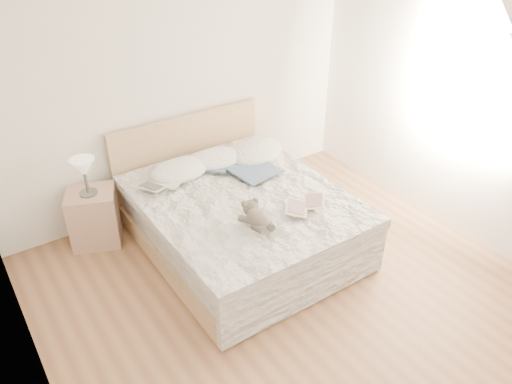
# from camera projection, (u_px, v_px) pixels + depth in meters

# --- Properties ---
(floor) EXTENTS (4.00, 4.50, 0.00)m
(floor) POSITION_uv_depth(u_px,v_px,m) (316.00, 315.00, 4.12)
(floor) COLOR brown
(floor) RESTS_ON ground
(wall_back) EXTENTS (4.00, 0.02, 2.70)m
(wall_back) POSITION_uv_depth(u_px,v_px,m) (179.00, 81.00, 4.99)
(wall_back) COLOR white
(wall_back) RESTS_ON ground
(wall_left) EXTENTS (0.02, 4.50, 2.70)m
(wall_left) POSITION_uv_depth(u_px,v_px,m) (20.00, 286.00, 2.45)
(wall_left) COLOR white
(wall_left) RESTS_ON ground
(wall_right) EXTENTS (0.02, 4.50, 2.70)m
(wall_right) POSITION_uv_depth(u_px,v_px,m) (501.00, 110.00, 4.36)
(wall_right) COLOR white
(wall_right) RESTS_ON ground
(window) EXTENTS (0.02, 1.30, 1.10)m
(window) POSITION_uv_depth(u_px,v_px,m) (473.00, 89.00, 4.51)
(window) COLOR white
(window) RESTS_ON wall_right
(bed) EXTENTS (1.72, 2.14, 1.00)m
(bed) POSITION_uv_depth(u_px,v_px,m) (238.00, 217.00, 4.80)
(bed) COLOR tan
(bed) RESTS_ON floor
(nightstand) EXTENTS (0.57, 0.54, 0.56)m
(nightstand) POSITION_uv_depth(u_px,v_px,m) (94.00, 217.00, 4.84)
(nightstand) COLOR tan
(nightstand) RESTS_ON floor
(table_lamp) EXTENTS (0.26, 0.26, 0.37)m
(table_lamp) POSITION_uv_depth(u_px,v_px,m) (84.00, 169.00, 4.53)
(table_lamp) COLOR #4B4741
(table_lamp) RESTS_ON nightstand
(pillow_left) EXTENTS (0.63, 0.46, 0.18)m
(pillow_left) POSITION_uv_depth(u_px,v_px,m) (180.00, 170.00, 4.89)
(pillow_left) COLOR white
(pillow_left) RESTS_ON bed
(pillow_middle) EXTENTS (0.63, 0.48, 0.18)m
(pillow_middle) POSITION_uv_depth(u_px,v_px,m) (215.00, 159.00, 5.09)
(pillow_middle) COLOR white
(pillow_middle) RESTS_ON bed
(pillow_right) EXTENTS (0.79, 0.68, 0.20)m
(pillow_right) POSITION_uv_depth(u_px,v_px,m) (257.00, 152.00, 5.23)
(pillow_right) COLOR white
(pillow_right) RESTS_ON bed
(blouse) EXTENTS (0.72, 0.76, 0.03)m
(blouse) POSITION_uv_depth(u_px,v_px,m) (248.00, 167.00, 4.97)
(blouse) COLOR #354C65
(blouse) RESTS_ON bed
(photo_book) EXTENTS (0.42, 0.38, 0.03)m
(photo_book) POSITION_uv_depth(u_px,v_px,m) (160.00, 185.00, 4.67)
(photo_book) COLOR silver
(photo_book) RESTS_ON bed
(childrens_book) EXTENTS (0.47, 0.46, 0.03)m
(childrens_book) POSITION_uv_depth(u_px,v_px,m) (305.00, 205.00, 4.38)
(childrens_book) COLOR beige
(childrens_book) RESTS_ON bed
(teddy_bear) EXTENTS (0.25, 0.34, 0.17)m
(teddy_bear) POSITION_uv_depth(u_px,v_px,m) (258.00, 225.00, 4.09)
(teddy_bear) COLOR brown
(teddy_bear) RESTS_ON bed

